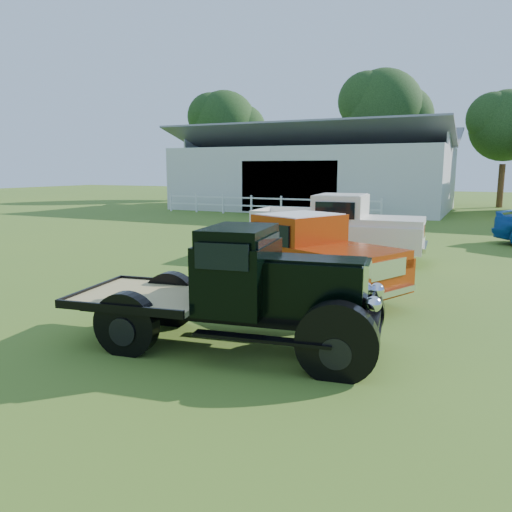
% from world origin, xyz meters
% --- Properties ---
extents(ground, '(120.00, 120.00, 0.00)m').
position_xyz_m(ground, '(0.00, 0.00, 0.00)').
color(ground, '#4A6E23').
extents(shed_left, '(18.80, 10.20, 5.60)m').
position_xyz_m(shed_left, '(-7.00, 26.00, 2.80)').
color(shed_left, silver).
rests_on(shed_left, ground).
extents(fence_rail, '(14.20, 0.16, 1.20)m').
position_xyz_m(fence_rail, '(-8.00, 20.00, 0.60)').
color(fence_rail, white).
rests_on(fence_rail, ground).
extents(tree_a, '(6.30, 6.30, 10.50)m').
position_xyz_m(tree_a, '(-18.00, 33.00, 5.25)').
color(tree_a, black).
rests_on(tree_a, ground).
extents(tree_b, '(6.90, 6.90, 11.50)m').
position_xyz_m(tree_b, '(-4.00, 34.00, 5.75)').
color(tree_b, black).
rests_on(tree_b, ground).
extents(tree_c, '(5.40, 5.40, 9.00)m').
position_xyz_m(tree_c, '(5.00, 33.00, 4.50)').
color(tree_c, black).
rests_on(tree_c, ground).
extents(vintage_flatbed, '(5.14, 2.67, 1.94)m').
position_xyz_m(vintage_flatbed, '(0.92, -1.17, 0.97)').
color(vintage_flatbed, black).
rests_on(vintage_flatbed, ground).
extents(red_pickup, '(5.45, 3.91, 1.86)m').
position_xyz_m(red_pickup, '(0.60, 2.49, 0.93)').
color(red_pickup, '#9F2F09').
rests_on(red_pickup, ground).
extents(white_pickup, '(5.58, 2.53, 2.00)m').
position_xyz_m(white_pickup, '(0.16, 7.23, 1.00)').
color(white_pickup, silver).
rests_on(white_pickup, ground).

